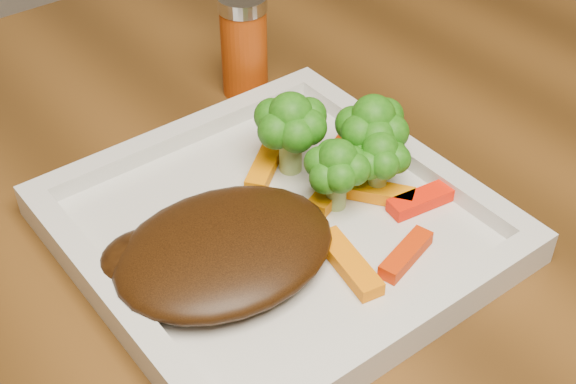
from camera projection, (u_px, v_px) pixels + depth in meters
plate at (277, 231)px, 0.57m from camera, size 0.27×0.27×0.01m
steak at (225, 250)px, 0.52m from camera, size 0.16×0.13×0.03m
broccoli_0 at (291, 131)px, 0.59m from camera, size 0.06×0.06×0.07m
broccoli_1 at (372, 136)px, 0.59m from camera, size 0.07×0.07×0.06m
broccoli_2 at (379, 161)px, 0.57m from camera, size 0.06×0.06×0.06m
broccoli_3 at (337, 172)px, 0.56m from camera, size 0.05×0.05×0.06m
carrot_0 at (406, 254)px, 0.53m from camera, size 0.05×0.03×0.01m
carrot_1 at (427, 198)px, 0.58m from camera, size 0.06×0.02×0.01m
carrot_2 at (349, 263)px, 0.53m from camera, size 0.03×0.06×0.01m
carrot_3 at (347, 140)px, 0.63m from camera, size 0.06×0.04×0.01m
carrot_4 at (265, 165)px, 0.61m from camera, size 0.06×0.05×0.01m
carrot_5 at (373, 192)px, 0.58m from camera, size 0.05×0.06×0.01m
carrot_6 at (335, 188)px, 0.59m from camera, size 0.06×0.04×0.01m
spice_shaker at (244, 46)px, 0.69m from camera, size 0.04×0.04×0.09m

